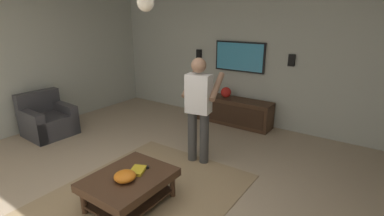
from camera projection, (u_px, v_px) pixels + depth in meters
The scene contains 15 objects.
ground_plane at pixel (140, 204), 3.48m from camera, with size 8.44×8.44×0.00m, color tan.
wall_back_tv at pixel (258, 60), 5.78m from camera, with size 0.10×7.23×2.72m, color #B2B7AD.
area_rug at pixel (142, 196), 3.64m from camera, with size 2.60×2.08×0.01m, color #9E8460.
armchair at pixel (48, 121), 5.48m from camera, with size 0.83×0.84×0.82m.
coffee_table at pixel (129, 184), 3.39m from camera, with size 1.00×0.80×0.40m.
media_console at pixel (232, 111), 6.05m from camera, with size 0.45×1.70×0.55m.
tv at pixel (240, 57), 5.89m from camera, with size 0.05×1.10×0.62m.
person_standing at pixel (199, 105), 4.25m from camera, with size 0.60×0.61×1.64m.
bowl at pixel (125, 176), 3.25m from camera, with size 0.25×0.25×0.11m, color orange.
remote_white at pixel (135, 170), 3.46m from camera, with size 0.15×0.04×0.02m, color white.
remote_black at pixel (143, 168), 3.52m from camera, with size 0.15×0.04×0.02m, color black.
book at pixel (138, 170), 3.44m from camera, with size 0.22×0.16×0.04m, color gold.
vase_round at pixel (226, 92), 6.03m from camera, with size 0.22×0.22×0.22m, color red.
wall_speaker_left at pixel (292, 60), 5.33m from camera, with size 0.06×0.12×0.22m, color black.
wall_speaker_right at pixel (199, 54), 6.46m from camera, with size 0.06×0.12×0.22m, color black.
Camera 1 is at (-2.06, -2.20, 2.20)m, focal length 26.63 mm.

